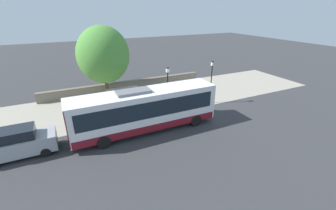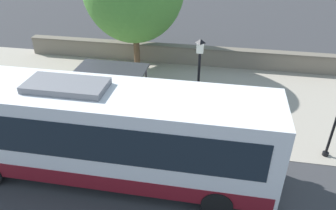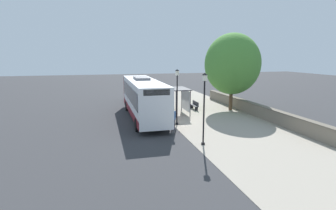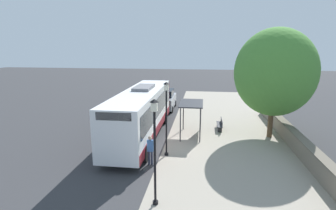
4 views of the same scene
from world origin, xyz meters
name	(u,v)px [view 1 (image 1 of 4)]	position (x,y,z in m)	size (l,w,h in m)	color
ground_plane	(153,117)	(0.00, 0.00, 0.00)	(120.00, 120.00, 0.00)	#353538
sidewalk_plaza	(138,101)	(-4.50, 0.00, 0.01)	(9.00, 44.00, 0.02)	#9E9384
stone_wall	(127,86)	(-8.55, 0.00, 0.59)	(0.60, 20.00, 1.16)	slate
bus	(145,109)	(1.92, -1.43, 1.91)	(2.62, 11.95, 3.69)	white
bus_shelter	(124,94)	(-1.84, -2.14, 2.11)	(1.68, 3.00, 2.55)	#2D2D33
pedestrian	(184,103)	(0.36, 3.13, 1.01)	(0.34, 0.23, 1.72)	#2D3347
bench	(102,105)	(-3.94, -3.88, 0.48)	(0.40, 1.78, 0.88)	#333338
street_lamp_near	(168,87)	(-0.36, 1.71, 2.70)	(0.28, 0.28, 4.58)	black
street_lamp_far	(211,79)	(-0.61, 6.87, 2.72)	(0.28, 0.28, 4.60)	black
shade_tree	(103,55)	(-7.47, -2.63, 4.80)	(5.63, 5.63, 7.90)	brown
parked_car_behind_bus	(19,143)	(1.48, -10.46, 1.00)	(1.99, 4.60, 2.08)	#9EA0A8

